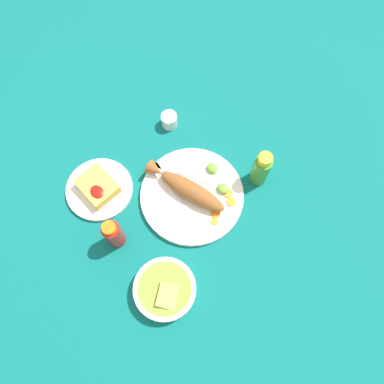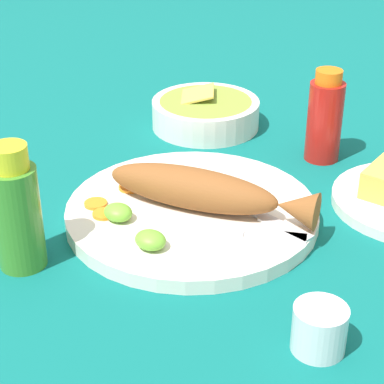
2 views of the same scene
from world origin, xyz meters
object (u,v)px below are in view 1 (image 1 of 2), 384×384
object	(u,v)px
hot_sauce_bottle_green	(261,169)
guacamole_bowl	(165,289)
main_plate	(192,195)
salt_cup	(169,121)
fried_fish	(187,188)
fork_far	(180,172)
side_plate_fries	(100,189)
hot_sauce_bottle_red	(114,234)
fork_near	(168,183)

from	to	relation	value
hot_sauce_bottle_green	guacamole_bowl	distance (m)	0.44
main_plate	salt_cup	size ratio (longest dim) A/B	5.99
salt_cup	fried_fish	bearing A→B (deg)	-29.82
salt_cup	fork_far	bearing A→B (deg)	-32.21
guacamole_bowl	side_plate_fries	bearing A→B (deg)	171.71
hot_sauce_bottle_green	salt_cup	size ratio (longest dim) A/B	2.81
fried_fish	hot_sauce_bottle_red	distance (m)	0.25
fried_fish	hot_sauce_bottle_green	size ratio (longest dim) A/B	1.83
guacamole_bowl	salt_cup	bearing A→B (deg)	136.81
hot_sauce_bottle_green	guacamole_bowl	bearing A→B (deg)	-82.34
fork_near	fork_far	xyz separation A→B (m)	(-0.00, 0.05, 0.00)
fried_fish	side_plate_fries	bearing A→B (deg)	-150.13
fork_near	salt_cup	xyz separation A→B (m)	(-0.16, 0.15, 0.00)
hot_sauce_bottle_green	side_plate_fries	xyz separation A→B (m)	(-0.30, -0.38, -0.06)
main_plate	fork_far	bearing A→B (deg)	164.68
fried_fish	guacamole_bowl	xyz separation A→B (m)	(0.17, -0.24, -0.02)
hot_sauce_bottle_red	guacamole_bowl	world-z (taller)	hot_sauce_bottle_red
salt_cup	fork_near	bearing A→B (deg)	-42.81
salt_cup	side_plate_fries	size ratio (longest dim) A/B	0.26
hot_sauce_bottle_green	fried_fish	bearing A→B (deg)	-119.92
fork_near	salt_cup	distance (m)	0.22
fork_far	hot_sauce_bottle_green	bearing A→B (deg)	-160.87
fried_fish	side_plate_fries	size ratio (longest dim) A/B	1.32
main_plate	fried_fish	world-z (taller)	fried_fish
main_plate	side_plate_fries	bearing A→B (deg)	-137.42
side_plate_fries	fried_fish	bearing A→B (deg)	44.40
side_plate_fries	guacamole_bowl	size ratio (longest dim) A/B	1.19
hot_sauce_bottle_red	salt_cup	bearing A→B (deg)	116.60
fork_near	hot_sauce_bottle_red	distance (m)	0.23
fried_fish	guacamole_bowl	size ratio (longest dim) A/B	1.57
hot_sauce_bottle_green	guacamole_bowl	world-z (taller)	hot_sauce_bottle_green
fried_fish	guacamole_bowl	distance (m)	0.29
main_plate	fork_near	bearing A→B (deg)	-159.69
fork_far	side_plate_fries	distance (m)	0.25
fork_far	side_plate_fries	world-z (taller)	fork_far
fork_far	hot_sauce_bottle_red	xyz separation A→B (m)	(0.03, -0.27, 0.04)
fork_near	hot_sauce_bottle_green	world-z (taller)	hot_sauce_bottle_green
fried_fish	side_plate_fries	xyz separation A→B (m)	(-0.19, -0.19, -0.04)
main_plate	fork_far	xyz separation A→B (m)	(-0.08, 0.02, 0.01)
fork_far	side_plate_fries	bearing A→B (deg)	33.50
fork_near	hot_sauce_bottle_red	size ratio (longest dim) A/B	1.38
main_plate	fork_near	xyz separation A→B (m)	(-0.08, -0.03, 0.01)
hot_sauce_bottle_green	side_plate_fries	bearing A→B (deg)	-128.45
hot_sauce_bottle_red	guacamole_bowl	distance (m)	0.21
fork_far	hot_sauce_bottle_red	size ratio (longest dim) A/B	1.30
fried_fish	hot_sauce_bottle_green	world-z (taller)	hot_sauce_bottle_green
side_plate_fries	fork_far	bearing A→B (deg)	58.62
hot_sauce_bottle_red	salt_cup	size ratio (longest dim) A/B	2.58
fried_fish	fork_far	bearing A→B (deg)	142.36
hot_sauce_bottle_red	hot_sauce_bottle_green	distance (m)	0.46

